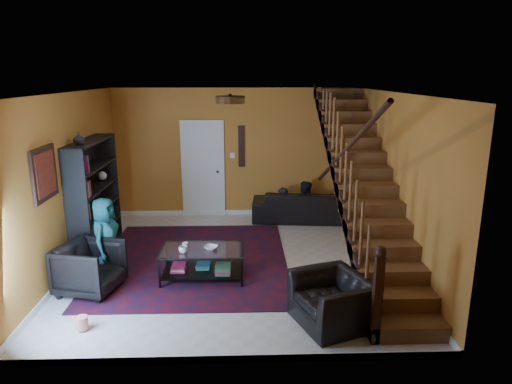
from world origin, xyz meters
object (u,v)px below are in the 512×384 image
Objects in this scene: bookshelf at (95,199)px; coffee_table at (203,261)px; sofa at (304,205)px; armchair_left at (90,268)px; armchair_right at (332,300)px.

coffee_table is at bearing -31.18° from bookshelf.
bookshelf reaches higher than sofa.
sofa is 4.83m from armchair_left.
sofa is (3.90, 1.70, -0.64)m from bookshelf.
armchair_right is at bearing 92.16° from sofa.
bookshelf reaches higher than armchair_left.
armchair_left is at bearing 47.77° from sofa.
armchair_right is at bearing -37.93° from coffee_table.
sofa is at bearing -32.63° from armchair_left.
sofa is at bearing 23.53° from bookshelf.
coffee_table is (-1.96, -2.87, -0.04)m from sofa.
armchair_right is (-0.22, -4.24, -0.01)m from sofa.
bookshelf is at bearing 27.44° from armchair_left.
bookshelf is 2.37m from coffee_table.
armchair_left is 0.85× the size of armchair_right.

